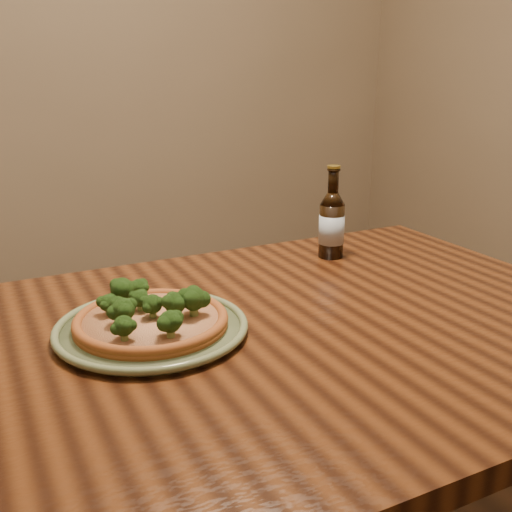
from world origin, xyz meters
name	(u,v)px	position (x,y,z in m)	size (l,w,h in m)	color
table	(196,393)	(0.00, 0.10, 0.66)	(1.60, 0.90, 0.75)	#48240F
plate	(152,328)	(-0.05, 0.17, 0.76)	(0.33, 0.33, 0.02)	#6E7E56
pizza	(151,318)	(-0.05, 0.17, 0.78)	(0.26, 0.26, 0.07)	#9C5223
beer_bottle	(332,224)	(0.46, 0.39, 0.83)	(0.06, 0.06, 0.22)	black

